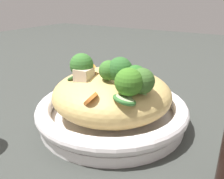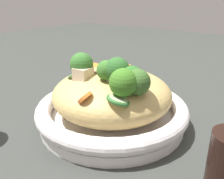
{
  "view_description": "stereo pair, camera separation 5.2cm",
  "coord_description": "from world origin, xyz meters",
  "views": [
    {
      "loc": [
        -0.41,
        -0.25,
        0.27
      ],
      "look_at": [
        0.0,
        0.0,
        0.08
      ],
      "focal_mm": 38.79,
      "sensor_mm": 36.0,
      "label": 1
    },
    {
      "loc": [
        -0.38,
        -0.29,
        0.27
      ],
      "look_at": [
        0.0,
        0.0,
        0.08
      ],
      "focal_mm": 38.79,
      "sensor_mm": 36.0,
      "label": 2
    }
  ],
  "objects": [
    {
      "name": "chicken_chunks",
      "position": [
        -0.04,
        -0.01,
        0.12
      ],
      "size": [
        0.06,
        0.11,
        0.03
      ],
      "color": "beige",
      "rests_on": "serving_bowl"
    },
    {
      "name": "serving_bowl",
      "position": [
        0.0,
        0.0,
        0.03
      ],
      "size": [
        0.33,
        0.33,
        0.05
      ],
      "color": "white",
      "rests_on": "ground_plane"
    },
    {
      "name": "zucchini_slices",
      "position": [
        -0.06,
        -0.01,
        0.11
      ],
      "size": [
        0.09,
        0.18,
        0.04
      ],
      "color": "beige",
      "rests_on": "serving_bowl"
    },
    {
      "name": "noodle_heap",
      "position": [
        -0.0,
        -0.0,
        0.07
      ],
      "size": [
        0.26,
        0.26,
        0.1
      ],
      "color": "tan",
      "rests_on": "serving_bowl"
    },
    {
      "name": "ground_plane",
      "position": [
        0.0,
        0.0,
        0.0
      ],
      "size": [
        3.0,
        3.0,
        0.0
      ],
      "primitive_type": "plane",
      "color": "#313330"
    },
    {
      "name": "carrot_coins",
      "position": [
        0.01,
        0.01,
        0.11
      ],
      "size": [
        0.23,
        0.17,
        0.05
      ],
      "color": "orange",
      "rests_on": "serving_bowl"
    },
    {
      "name": "broccoli_florets",
      "position": [
        -0.04,
        -0.04,
        0.13
      ],
      "size": [
        0.09,
        0.19,
        0.07
      ],
      "color": "#A4C26E",
      "rests_on": "serving_bowl"
    }
  ]
}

